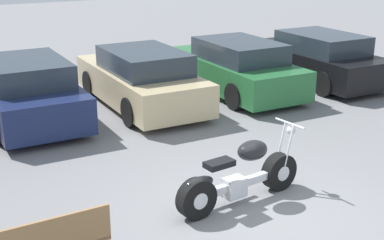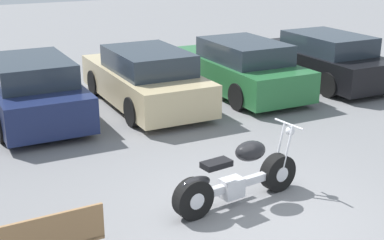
# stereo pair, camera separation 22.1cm
# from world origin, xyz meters

# --- Properties ---
(ground_plane) EXTENTS (60.00, 60.00, 0.00)m
(ground_plane) POSITION_xyz_m (0.00, 0.00, 0.00)
(ground_plane) COLOR slate
(motorcycle) EXTENTS (2.25, 0.68, 1.10)m
(motorcycle) POSITION_xyz_m (-0.08, 0.48, 0.43)
(motorcycle) COLOR black
(motorcycle) RESTS_ON ground_plane
(parked_car_navy) EXTENTS (1.87, 4.46, 1.40)m
(parked_car_navy) POSITION_xyz_m (-2.01, 6.16, 0.66)
(parked_car_navy) COLOR #19234C
(parked_car_navy) RESTS_ON ground_plane
(parked_car_champagne) EXTENTS (1.87, 4.46, 1.40)m
(parked_car_champagne) POSITION_xyz_m (0.64, 5.89, 0.66)
(parked_car_champagne) COLOR #C6B284
(parked_car_champagne) RESTS_ON ground_plane
(parked_car_green) EXTENTS (1.87, 4.46, 1.40)m
(parked_car_green) POSITION_xyz_m (3.28, 5.86, 0.66)
(parked_car_green) COLOR #286B38
(parked_car_green) RESTS_ON ground_plane
(parked_car_black) EXTENTS (1.87, 4.46, 1.40)m
(parked_car_black) POSITION_xyz_m (5.93, 5.73, 0.66)
(parked_car_black) COLOR black
(parked_car_black) RESTS_ON ground_plane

